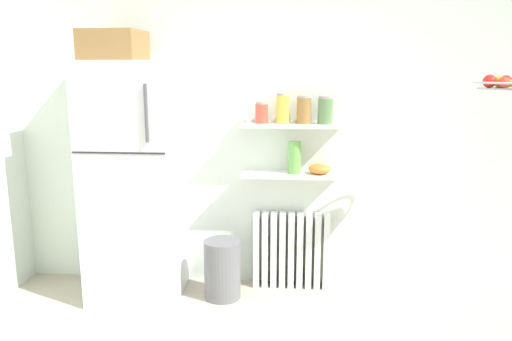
{
  "coord_description": "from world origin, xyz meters",
  "views": [
    {
      "loc": [
        0.08,
        -2.0,
        1.81
      ],
      "look_at": [
        -0.21,
        1.6,
        1.05
      ],
      "focal_mm": 35.24,
      "sensor_mm": 36.0,
      "label": 1
    }
  ],
  "objects": [
    {
      "name": "back_wall",
      "position": [
        0.0,
        2.05,
        1.3
      ],
      "size": [
        7.04,
        0.1,
        2.6
      ],
      "primitive_type": "cube",
      "color": "silver",
      "rests_on": "ground_plane"
    },
    {
      "name": "refrigerator",
      "position": [
        -1.16,
        1.69,
        0.97
      ],
      "size": [
        0.68,
        0.66,
        2.06
      ],
      "color": "silver",
      "rests_on": "ground_plane"
    },
    {
      "name": "radiator",
      "position": [
        0.06,
        1.92,
        0.32
      ],
      "size": [
        0.62,
        0.12,
        0.63
      ],
      "color": "white",
      "rests_on": "ground_plane"
    },
    {
      "name": "wall_shelf_lower",
      "position": [
        0.06,
        1.89,
        0.96
      ],
      "size": [
        0.79,
        0.22,
        0.02
      ],
      "primitive_type": "cube",
      "color": "white"
    },
    {
      "name": "wall_shelf_upper",
      "position": [
        0.06,
        1.89,
        1.35
      ],
      "size": [
        0.79,
        0.22,
        0.02
      ],
      "primitive_type": "cube",
      "color": "white"
    },
    {
      "name": "storage_jar_0",
      "position": [
        -0.19,
        1.89,
        1.45
      ],
      "size": [
        0.1,
        0.1,
        0.17
      ],
      "color": "#C64C38",
      "rests_on": "wall_shelf_upper"
    },
    {
      "name": "storage_jar_1",
      "position": [
        -0.03,
        1.89,
        1.48
      ],
      "size": [
        0.1,
        0.1,
        0.23
      ],
      "color": "yellow",
      "rests_on": "wall_shelf_upper"
    },
    {
      "name": "storage_jar_2",
      "position": [
        0.14,
        1.89,
        1.47
      ],
      "size": [
        0.11,
        0.11,
        0.22
      ],
      "color": "olive",
      "rests_on": "wall_shelf_upper"
    },
    {
      "name": "storage_jar_3",
      "position": [
        0.3,
        1.89,
        1.47
      ],
      "size": [
        0.12,
        0.12,
        0.21
      ],
      "color": "#5B7F4C",
      "rests_on": "wall_shelf_upper"
    },
    {
      "name": "vase",
      "position": [
        0.07,
        1.89,
        1.1
      ],
      "size": [
        0.1,
        0.1,
        0.25
      ],
      "primitive_type": "cylinder",
      "color": "#66A84C",
      "rests_on": "wall_shelf_lower"
    },
    {
      "name": "shelf_bowl",
      "position": [
        0.27,
        1.89,
        1.01
      ],
      "size": [
        0.17,
        0.17,
        0.08
      ],
      "primitive_type": "ellipsoid",
      "color": "orange",
      "rests_on": "wall_shelf_lower"
    },
    {
      "name": "trash_bin",
      "position": [
        -0.48,
        1.67,
        0.23
      ],
      "size": [
        0.29,
        0.29,
        0.47
      ],
      "primitive_type": "cylinder",
      "color": "slate",
      "rests_on": "ground_plane"
    },
    {
      "name": "hanging_fruit_basket",
      "position": [
        1.39,
        1.42,
        1.7
      ],
      "size": [
        0.34,
        0.34,
        0.1
      ],
      "color": "#B2B2B7"
    }
  ]
}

